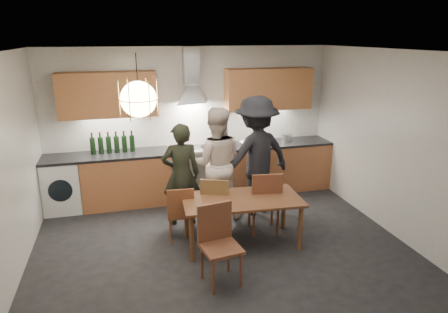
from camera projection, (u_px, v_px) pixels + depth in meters
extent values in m
plane|color=black|center=(223.00, 251.00, 5.37)|extent=(5.00, 5.00, 0.00)
cube|color=white|center=(191.00, 122.00, 7.07)|extent=(5.00, 0.02, 2.60)
cube|color=white|center=(302.00, 248.00, 2.91)|extent=(5.00, 0.02, 2.60)
cube|color=white|center=(3.00, 176.00, 4.37)|extent=(0.02, 4.50, 2.60)
cube|color=white|center=(395.00, 145.00, 5.60)|extent=(0.02, 4.50, 2.60)
cube|color=silver|center=(223.00, 51.00, 4.61)|extent=(5.00, 4.50, 0.02)
cube|color=#CD7F4E|center=(127.00, 180.00, 6.76)|extent=(1.45, 0.60, 0.86)
cube|color=#CD7F4E|center=(273.00, 167.00, 7.41)|extent=(2.05, 0.60, 0.86)
cube|color=white|center=(63.00, 186.00, 6.51)|extent=(0.58, 0.58, 0.85)
cube|color=black|center=(106.00, 156.00, 6.55)|extent=(2.05, 0.62, 0.04)
cube|color=black|center=(274.00, 144.00, 7.27)|extent=(2.05, 0.62, 0.04)
cube|color=silver|center=(195.00, 175.00, 7.05)|extent=(0.90, 0.60, 0.80)
cube|color=black|center=(199.00, 182.00, 6.80)|extent=(0.78, 0.02, 0.42)
cube|color=slate|center=(195.00, 151.00, 6.92)|extent=(0.90, 0.60, 0.08)
cube|color=silver|center=(198.00, 152.00, 6.67)|extent=(0.90, 0.08, 0.04)
cube|color=#D28851|center=(108.00, 95.00, 6.40)|extent=(1.55, 0.35, 0.72)
cube|color=#D28851|center=(268.00, 89.00, 7.08)|extent=(1.55, 0.35, 0.72)
cube|color=silver|center=(191.00, 65.00, 6.66)|extent=(0.26, 0.22, 0.62)
cylinder|color=black|center=(137.00, 76.00, 4.34)|extent=(0.01, 0.01, 0.50)
sphere|color=#FFE0A5|center=(139.00, 99.00, 4.41)|extent=(0.40, 0.40, 0.40)
torus|color=gold|center=(139.00, 99.00, 4.41)|extent=(0.43, 0.43, 0.01)
cube|color=brown|center=(242.00, 200.00, 5.38)|extent=(1.64, 0.90, 0.04)
cylinder|color=brown|center=(192.00, 239.00, 5.04)|extent=(0.06, 0.06, 0.64)
cylinder|color=brown|center=(186.00, 216.00, 5.65)|extent=(0.06, 0.06, 0.64)
cylinder|color=brown|center=(300.00, 228.00, 5.31)|extent=(0.06, 0.06, 0.64)
cylinder|color=brown|center=(284.00, 208.00, 5.92)|extent=(0.06, 0.06, 0.64)
cube|color=brown|center=(180.00, 213.00, 5.58)|extent=(0.40, 0.40, 0.03)
cube|color=brown|center=(181.00, 203.00, 5.36)|extent=(0.37, 0.07, 0.40)
cylinder|color=brown|center=(190.00, 221.00, 5.81)|extent=(0.03, 0.03, 0.38)
cylinder|color=brown|center=(192.00, 230.00, 5.53)|extent=(0.03, 0.03, 0.38)
cylinder|color=brown|center=(170.00, 222.00, 5.76)|extent=(0.03, 0.03, 0.38)
cylinder|color=brown|center=(171.00, 232.00, 5.48)|extent=(0.03, 0.03, 0.38)
cube|color=brown|center=(217.00, 205.00, 5.74)|extent=(0.52, 0.52, 0.04)
cube|color=brown|center=(215.00, 195.00, 5.50)|extent=(0.38, 0.19, 0.44)
cylinder|color=brown|center=(229.00, 215.00, 5.94)|extent=(0.03, 0.03, 0.41)
cylinder|color=brown|center=(226.00, 225.00, 5.63)|extent=(0.03, 0.03, 0.41)
cylinder|color=brown|center=(208.00, 214.00, 5.98)|extent=(0.03, 0.03, 0.41)
cylinder|color=brown|center=(204.00, 224.00, 5.67)|extent=(0.03, 0.03, 0.41)
cube|color=brown|center=(264.00, 202.00, 5.78)|extent=(0.49, 0.49, 0.04)
cube|color=brown|center=(267.00, 191.00, 5.52)|extent=(0.43, 0.10, 0.47)
cylinder|color=brown|center=(272.00, 211.00, 6.04)|extent=(0.04, 0.04, 0.44)
cylinder|color=brown|center=(278.00, 222.00, 5.71)|extent=(0.04, 0.04, 0.44)
cylinder|color=brown|center=(249.00, 213.00, 6.00)|extent=(0.04, 0.04, 0.44)
cylinder|color=brown|center=(254.00, 223.00, 5.67)|extent=(0.04, 0.04, 0.44)
cube|color=brown|center=(221.00, 248.00, 4.55)|extent=(0.48, 0.48, 0.04)
cube|color=brown|center=(215.00, 221.00, 4.64)|extent=(0.42, 0.11, 0.46)
cylinder|color=brown|center=(213.00, 278.00, 4.40)|extent=(0.04, 0.04, 0.43)
cylinder|color=brown|center=(202.00, 262.00, 4.70)|extent=(0.04, 0.04, 0.43)
cylinder|color=brown|center=(241.00, 271.00, 4.54)|extent=(0.04, 0.04, 0.43)
cylinder|color=brown|center=(228.00, 256.00, 4.83)|extent=(0.04, 0.04, 0.43)
imported|color=black|center=(181.00, 175.00, 5.94)|extent=(0.59, 0.40, 1.57)
imported|color=beige|center=(216.00, 163.00, 6.16)|extent=(0.98, 0.84, 1.76)
imported|color=black|center=(256.00, 156.00, 6.31)|extent=(1.36, 0.99, 1.90)
imported|color=#B8B7BB|center=(248.00, 144.00, 7.05)|extent=(0.36, 0.36, 0.07)
cylinder|color=#BBBCBF|center=(286.00, 138.00, 7.34)|extent=(0.21, 0.21, 0.13)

